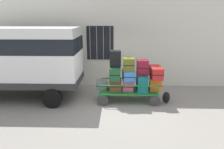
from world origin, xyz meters
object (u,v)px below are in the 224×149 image
object	(u,v)px
suitcase_midleft_top	(115,59)
suitcase_midright_bottom	(142,82)
suitcase_right_bottom	(155,84)
suitcase_center_middle	(128,75)
suitcase_midleft_middle	(115,73)
suitcase_center_top	(129,64)
van	(19,56)
suitcase_midright_middle	(142,67)
luggage_cart	(128,92)
suitcase_left_bottom	(102,85)
suitcase_center_bottom	(128,85)
suitcase_right_middle	(156,72)
suitcase_midleft_bottom	(115,84)
backpack	(166,97)

from	to	relation	value
suitcase_midleft_top	suitcase_midright_bottom	bearing A→B (deg)	0.95
suitcase_right_bottom	suitcase_center_middle	bearing A→B (deg)	179.03
suitcase_midleft_middle	suitcase_center_middle	size ratio (longest dim) A/B	1.15
suitcase_center_middle	suitcase_center_top	size ratio (longest dim) A/B	1.06
van	suitcase_midright_middle	bearing A→B (deg)	-2.47
luggage_cart	suitcase_left_bottom	world-z (taller)	suitcase_left_bottom
suitcase_midleft_middle	suitcase_center_middle	xyz separation A→B (m)	(0.51, 0.02, -0.09)
suitcase_left_bottom	suitcase_center_middle	size ratio (longest dim) A/B	0.57
suitcase_center_bottom	suitcase_center_middle	bearing A→B (deg)	-90.00
luggage_cart	suitcase_right_middle	xyz separation A→B (m)	(1.02, -0.01, 0.78)
suitcase_midleft_top	van	bearing A→B (deg)	176.70
suitcase_left_bottom	suitcase_right_middle	xyz separation A→B (m)	(2.04, -0.04, 0.52)
van	suitcase_midright_bottom	bearing A→B (deg)	-2.38
suitcase_center_bottom	suitcase_right_middle	size ratio (longest dim) A/B	0.76
suitcase_midleft_bottom	suitcase_midleft_top	world-z (taller)	suitcase_midleft_top
suitcase_center_bottom	suitcase_midright_bottom	bearing A→B (deg)	-3.48
suitcase_center_bottom	backpack	bearing A→B (deg)	-9.47
suitcase_center_top	backpack	bearing A→B (deg)	-8.95
van	suitcase_left_bottom	xyz separation A→B (m)	(3.18, -0.16, -1.08)
suitcase_center_bottom	suitcase_right_middle	xyz separation A→B (m)	(1.02, -0.03, 0.50)
suitcase_midleft_top	suitcase_right_middle	size ratio (longest dim) A/B	0.70
suitcase_left_bottom	suitcase_midright_bottom	xyz separation A→B (m)	(1.53, -0.04, 0.12)
suitcase_midleft_bottom	suitcase_center_top	size ratio (longest dim) A/B	1.13
van	suitcase_midleft_top	distance (m)	3.70
van	suitcase_midleft_bottom	size ratio (longest dim) A/B	6.01
van	suitcase_midright_bottom	world-z (taller)	van
van	suitcase_right_middle	size ratio (longest dim) A/B	5.43
van	suitcase_center_bottom	bearing A→B (deg)	-2.25
van	suitcase_midleft_top	size ratio (longest dim) A/B	7.72
suitcase_right_bottom	backpack	distance (m)	0.64
van	suitcase_center_bottom	world-z (taller)	van
suitcase_midleft_bottom	suitcase_center_middle	bearing A→B (deg)	-2.96
van	backpack	bearing A→B (deg)	-4.09
van	suitcase_right_middle	xyz separation A→B (m)	(5.22, -0.20, -0.57)
suitcase_midright_bottom	suitcase_right_middle	world-z (taller)	suitcase_right_middle
suitcase_midright_bottom	suitcase_midright_middle	xyz separation A→B (m)	(0.00, -0.01, 0.59)
suitcase_left_bottom	suitcase_midright_middle	xyz separation A→B (m)	(1.53, -0.04, 0.71)
suitcase_center_bottom	suitcase_center_top	distance (m)	0.82
suitcase_midleft_middle	suitcase_center_bottom	distance (m)	0.71
suitcase_midright_middle	suitcase_midleft_top	bearing A→B (deg)	-179.47
luggage_cart	suitcase_right_middle	size ratio (longest dim) A/B	2.66
van	suitcase_midright_bottom	size ratio (longest dim) A/B	5.19
suitcase_left_bottom	suitcase_right_bottom	bearing A→B (deg)	-1.34
suitcase_midright_middle	backpack	world-z (taller)	suitcase_midright_middle
suitcase_right_middle	suitcase_midleft_top	bearing A→B (deg)	-179.37
suitcase_midright_bottom	suitcase_midright_middle	distance (m)	0.59
luggage_cart	suitcase_center_middle	world-z (taller)	suitcase_center_middle
suitcase_center_bottom	suitcase_center_top	size ratio (longest dim) A/B	0.95
suitcase_center_bottom	suitcase_right_bottom	world-z (taller)	suitcase_right_bottom
suitcase_midright_bottom	van	bearing A→B (deg)	177.62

